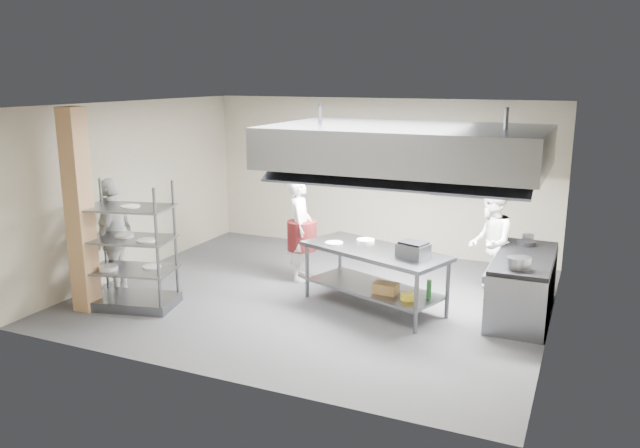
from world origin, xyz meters
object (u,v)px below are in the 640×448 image
at_px(chef_head, 300,229).
at_px(griddle, 413,250).
at_px(island, 374,278).
at_px(stockpot, 522,263).
at_px(pass_rack, 130,246).
at_px(chef_plating, 114,236).
at_px(chef_line, 490,243).
at_px(cooking_range, 523,287).

height_order(chef_head, griddle, chef_head).
xyz_separation_m(island, griddle, (0.63, -0.19, 0.55)).
bearing_deg(stockpot, griddle, -176.40).
distance_m(pass_rack, chef_plating, 0.76).
relative_size(griddle, stockpot, 1.74).
distance_m(pass_rack, chef_head, 2.82).
bearing_deg(chef_line, island, -60.55).
bearing_deg(cooking_range, stockpot, -87.36).
bearing_deg(chef_head, griddle, -133.28).
relative_size(chef_line, stockpot, 7.40).
relative_size(chef_head, chef_line, 1.03).
bearing_deg(chef_plating, cooking_range, 87.35).
height_order(chef_line, stockpot, chef_line).
relative_size(island, pass_rack, 1.18).
bearing_deg(island, stockpot, 17.53).
height_order(chef_head, stockpot, chef_head).
bearing_deg(chef_line, pass_rack, -70.08).
bearing_deg(chef_plating, stockpot, 81.26).
height_order(island, pass_rack, pass_rack).
bearing_deg(stockpot, pass_rack, -166.04).
relative_size(chef_head, griddle, 4.38).
height_order(chef_head, chef_plating, chef_plating).
relative_size(cooking_range, chef_head, 1.12).
bearing_deg(chef_head, chef_plating, 106.60).
relative_size(cooking_range, griddle, 4.90).
relative_size(chef_plating, griddle, 4.60).
height_order(chef_plating, griddle, chef_plating).
distance_m(pass_rack, chef_line, 5.50).
distance_m(island, stockpot, 2.18).
relative_size(pass_rack, cooking_range, 0.95).
bearing_deg(griddle, chef_head, 174.80).
xyz_separation_m(cooking_range, chef_plating, (-6.08, -1.63, 0.52)).
height_order(island, stockpot, stockpot).
bearing_deg(pass_rack, cooking_range, 6.74).
xyz_separation_m(island, cooking_range, (2.08, 0.58, -0.04)).
bearing_deg(stockpot, chef_plating, -171.08).
relative_size(island, cooking_range, 1.12).
bearing_deg(pass_rack, chef_plating, 134.89).
bearing_deg(pass_rack, chef_head, 37.81).
relative_size(chef_line, chef_plating, 0.93).
distance_m(island, griddle, 0.86).
bearing_deg(chef_head, cooking_range, -113.15).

